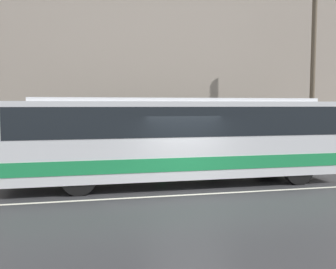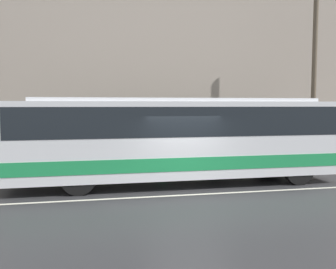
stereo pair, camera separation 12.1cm
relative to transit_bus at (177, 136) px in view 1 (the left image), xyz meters
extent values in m
plane|color=#2D2D30|center=(-0.06, -1.82, -1.75)|extent=(60.00, 60.00, 0.00)
cube|color=gray|center=(-0.06, 3.66, -1.67)|extent=(60.00, 2.96, 0.16)
cube|color=gray|center=(-0.06, 5.29, 4.30)|extent=(60.00, 0.30, 12.11)
cube|color=#2D2B28|center=(-0.06, 5.13, -0.35)|extent=(60.00, 0.06, 2.80)
cube|color=beige|center=(-0.06, -1.82, -1.75)|extent=(54.00, 0.14, 0.01)
cube|color=silver|center=(-0.01, 0.00, -0.08)|extent=(11.71, 2.57, 2.64)
cube|color=#1E8C4C|center=(-0.01, 0.00, -0.85)|extent=(11.65, 2.59, 0.45)
cube|color=black|center=(-0.01, 0.00, 0.55)|extent=(11.36, 2.59, 1.00)
cube|color=orange|center=(5.80, 0.00, 1.04)|extent=(0.12, 1.92, 0.28)
cube|color=silver|center=(-0.01, 0.00, 1.29)|extent=(9.96, 2.18, 0.12)
cylinder|color=black|center=(4.25, -1.12, -1.20)|extent=(1.10, 0.28, 1.10)
cylinder|color=black|center=(4.25, 1.12, -1.20)|extent=(1.10, 0.28, 1.10)
cylinder|color=black|center=(-3.46, -1.12, -1.20)|extent=(1.10, 0.28, 1.10)
cylinder|color=black|center=(-3.46, 1.12, -1.20)|extent=(1.10, 0.28, 1.10)
cylinder|color=brown|center=(7.27, 2.76, 2.81)|extent=(0.23, 0.23, 8.80)
cylinder|color=#1E5933|center=(0.31, 4.41, -0.92)|extent=(0.36, 0.36, 1.34)
sphere|color=tan|center=(0.31, 4.41, -0.13)|extent=(0.24, 0.24, 0.24)
camera|label=1|loc=(-3.21, -13.14, 1.12)|focal=40.00mm
camera|label=2|loc=(-3.09, -13.16, 1.12)|focal=40.00mm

